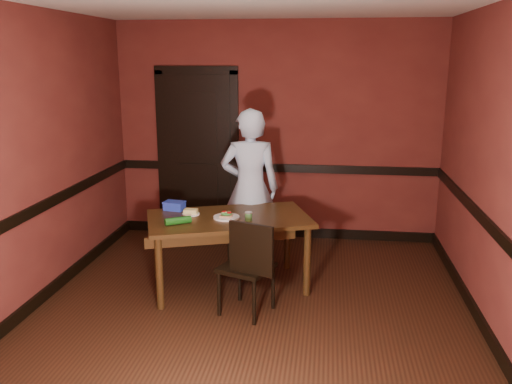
% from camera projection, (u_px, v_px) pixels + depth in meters
% --- Properties ---
extents(floor, '(4.00, 4.50, 0.01)m').
position_uv_depth(floor, '(251.00, 314.00, 4.88)').
color(floor, black).
rests_on(floor, ground).
extents(wall_back, '(4.00, 0.02, 2.70)m').
position_uv_depth(wall_back, '(276.00, 132.00, 6.72)').
color(wall_back, '#5C211C').
rests_on(wall_back, ground).
extents(wall_front, '(4.00, 0.02, 2.70)m').
position_uv_depth(wall_front, '(177.00, 266.00, 2.39)').
color(wall_front, '#5C211C').
rests_on(wall_front, ground).
extents(wall_left, '(0.02, 4.50, 2.70)m').
position_uv_depth(wall_left, '(28.00, 161.00, 4.82)').
color(wall_left, '#5C211C').
rests_on(wall_left, ground).
extents(wall_right, '(0.02, 4.50, 2.70)m').
position_uv_depth(wall_right, '(499.00, 174.00, 4.30)').
color(wall_right, '#5C211C').
rests_on(wall_right, ground).
extents(dado_back, '(4.00, 0.03, 0.10)m').
position_uv_depth(dado_back, '(276.00, 168.00, 6.82)').
color(dado_back, black).
rests_on(dado_back, ground).
extents(dado_left, '(0.03, 4.50, 0.10)m').
position_uv_depth(dado_left, '(35.00, 210.00, 4.93)').
color(dado_left, black).
rests_on(dado_left, ground).
extents(dado_right, '(0.03, 4.50, 0.10)m').
position_uv_depth(dado_right, '(491.00, 228.00, 4.41)').
color(dado_right, black).
rests_on(dado_right, ground).
extents(baseboard_back, '(4.00, 0.03, 0.12)m').
position_uv_depth(baseboard_back, '(275.00, 231.00, 7.02)').
color(baseboard_back, black).
rests_on(baseboard_back, ground).
extents(baseboard_left, '(0.03, 4.50, 0.12)m').
position_uv_depth(baseboard_left, '(44.00, 295.00, 5.13)').
color(baseboard_left, black).
rests_on(baseboard_left, ground).
extents(baseboard_right, '(0.03, 4.50, 0.12)m').
position_uv_depth(baseboard_right, '(481.00, 322.00, 4.61)').
color(baseboard_right, black).
rests_on(baseboard_right, ground).
extents(door, '(1.05, 0.07, 2.20)m').
position_uv_depth(door, '(198.00, 151.00, 6.88)').
color(door, black).
rests_on(door, ground).
extents(dining_table, '(1.77, 1.35, 0.73)m').
position_uv_depth(dining_table, '(229.00, 252.00, 5.39)').
color(dining_table, '#311E0C').
rests_on(dining_table, floor).
extents(chair_far, '(0.38, 0.38, 0.81)m').
position_uv_depth(chair_far, '(246.00, 232.00, 5.89)').
color(chair_far, black).
rests_on(chair_far, floor).
extents(chair_near, '(0.54, 0.54, 0.90)m').
position_uv_depth(chair_near, '(246.00, 266.00, 4.82)').
color(chair_near, black).
rests_on(chair_near, floor).
extents(person, '(0.68, 0.49, 1.74)m').
position_uv_depth(person, '(250.00, 189.00, 5.87)').
color(person, '#ABC5DE').
rests_on(person, floor).
extents(sandwich_plate, '(0.26, 0.26, 0.06)m').
position_uv_depth(sandwich_plate, '(226.00, 216.00, 5.26)').
color(sandwich_plate, silver).
rests_on(sandwich_plate, dining_table).
extents(sauce_jar, '(0.07, 0.07, 0.08)m').
position_uv_depth(sauce_jar, '(249.00, 216.00, 5.18)').
color(sauce_jar, '#4E8B41').
rests_on(sauce_jar, dining_table).
extents(cheese_saucer, '(0.17, 0.17, 0.05)m').
position_uv_depth(cheese_saucer, '(191.00, 212.00, 5.38)').
color(cheese_saucer, silver).
rests_on(cheese_saucer, dining_table).
extents(food_tub, '(0.23, 0.18, 0.09)m').
position_uv_depth(food_tub, '(174.00, 206.00, 5.54)').
color(food_tub, blue).
rests_on(food_tub, dining_table).
extents(wrapped_veg, '(0.25, 0.19, 0.07)m').
position_uv_depth(wrapped_veg, '(178.00, 221.00, 5.06)').
color(wrapped_veg, '#155013').
rests_on(wrapped_veg, dining_table).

